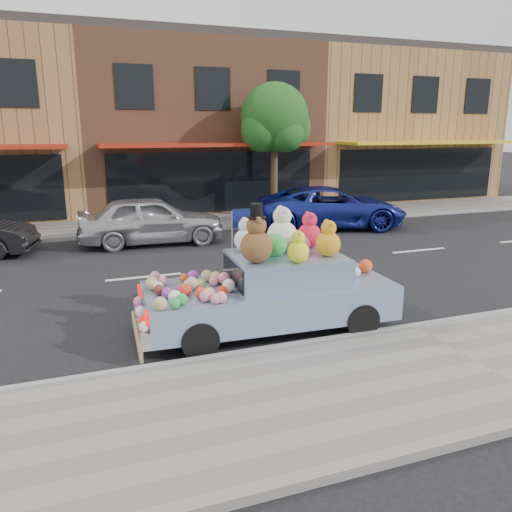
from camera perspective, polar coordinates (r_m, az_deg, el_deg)
name	(u,v)px	position (r m, az deg, el deg)	size (l,w,h in m)	color
ground	(295,263)	(13.40, 4.49, -0.75)	(120.00, 120.00, 0.00)	black
near_sidewalk	(475,365)	(8.27, 23.76, -11.31)	(60.00, 3.00, 0.12)	gray
far_sidewalk	(226,220)	(19.35, -3.48, 4.11)	(60.00, 3.00, 0.12)	gray
near_kerb	(412,328)	(9.30, 17.41, -7.85)	(60.00, 0.12, 0.13)	gray
far_kerb	(238,227)	(17.94, -2.11, 3.34)	(60.00, 0.12, 0.13)	gray
storefront_mid	(191,126)	(24.35, -7.41, 14.57)	(10.00, 9.80, 7.30)	#8F583C
storefront_right	(375,126)	(28.30, 13.40, 14.25)	(10.00, 9.80, 7.30)	olive
street_tree	(275,123)	(19.77, 2.15, 14.92)	(3.00, 2.70, 5.22)	#38281C
car_silver	(152,220)	(15.77, -11.85, 4.06)	(1.78, 4.42, 1.50)	#B0B0B5
car_blue	(331,207)	(18.30, 8.58, 5.54)	(2.45, 5.31, 1.48)	navy
art_car	(271,287)	(8.74, 1.71, -3.54)	(4.56, 1.96, 2.32)	black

